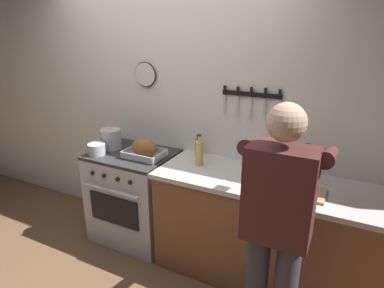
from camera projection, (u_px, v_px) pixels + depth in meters
The scene contains 13 objects.
wall_back at pixel (171, 106), 3.18m from camera, with size 6.00×0.13×2.60m.
counter_block at pixel (279, 234), 2.65m from camera, with size 2.03×0.65×0.90m.
stove at pixel (135, 196), 3.25m from camera, with size 0.76×0.67×0.90m.
person_cook at pixel (277, 222), 1.91m from camera, with size 0.51×0.63×1.66m.
roasting_pan at pixel (144, 149), 2.98m from camera, with size 0.35×0.26×0.18m.
stock_pot at pixel (111, 139), 3.21m from camera, with size 0.20×0.20×0.19m.
saucepan at pixel (97, 149), 3.05m from camera, with size 0.16×0.16×0.10m.
cutting_board at pixel (299, 191), 2.36m from camera, with size 0.36×0.24×0.02m, color tan.
bottle_soy_sauce at pixel (198, 147), 3.01m from camera, with size 0.05×0.05×0.20m.
bottle_olive_oil at pixel (305, 166), 2.50m from camera, with size 0.06×0.06×0.30m.
bottle_dish_soap at pixel (269, 160), 2.72m from camera, with size 0.07×0.07×0.21m.
bottle_cooking_oil at pixel (199, 152), 2.80m from camera, with size 0.07×0.07×0.27m.
bottle_hot_sauce at pixel (296, 165), 2.66m from camera, with size 0.05×0.05×0.16m.
Camera 1 is at (1.60, -1.34, 2.01)m, focal length 30.94 mm.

